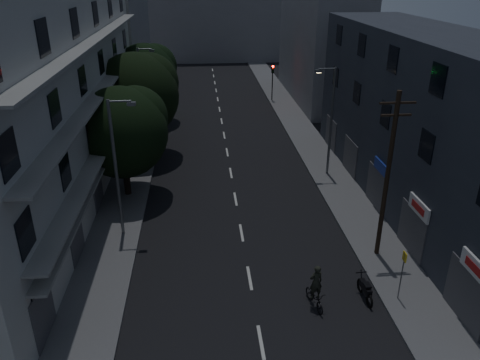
{
  "coord_description": "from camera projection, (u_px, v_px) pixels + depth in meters",
  "views": [
    {
      "loc": [
        -2.22,
        -12.99,
        14.35
      ],
      "look_at": [
        0.0,
        12.0,
        3.0
      ],
      "focal_mm": 35.0,
      "sensor_mm": 36.0,
      "label": 1
    }
  ],
  "objects": [
    {
      "name": "tree_near",
      "position": [
        122.0,
        129.0,
        30.54
      ],
      "size": [
        6.05,
        6.05,
        7.46
      ],
      "color": "black",
      "rests_on": "sidewalk_left"
    },
    {
      "name": "cyclist",
      "position": [
        315.0,
        293.0,
        21.52
      ],
      "size": [
        0.98,
        1.83,
        2.21
      ],
      "rotation": [
        0.0,
        0.0,
        0.22
      ],
      "color": "black",
      "rests_on": "ground"
    },
    {
      "name": "sidewalk_left",
      "position": [
        139.0,
        152.0,
        39.93
      ],
      "size": [
        3.0,
        90.0,
        0.15
      ],
      "primitive_type": "cube",
      "color": "#565659",
      "rests_on": "ground"
    },
    {
      "name": "building_far_end",
      "position": [
        210.0,
        29.0,
        79.35
      ],
      "size": [
        24.0,
        8.0,
        10.0
      ],
      "primitive_type": "cube",
      "color": "slate",
      "rests_on": "ground"
    },
    {
      "name": "traffic_signal_far_right",
      "position": [
        273.0,
        75.0,
        54.22
      ],
      "size": [
        0.28,
        0.37,
        4.1
      ],
      "color": "black",
      "rests_on": "sidewalk_right"
    },
    {
      "name": "street_lamp_left_far",
      "position": [
        142.0,
        89.0,
        41.68
      ],
      "size": [
        1.51,
        0.25,
        8.0
      ],
      "color": "slate",
      "rests_on": "sidewalk_left"
    },
    {
      "name": "building_left",
      "position": [
        49.0,
        93.0,
        30.37
      ],
      "size": [
        7.0,
        36.0,
        14.0
      ],
      "color": "#B1B0AB",
      "rests_on": "ground"
    },
    {
      "name": "lane_markings",
      "position": [
        223.0,
        128.0,
        46.24
      ],
      "size": [
        0.15,
        60.5,
        0.01
      ],
      "color": "beige",
      "rests_on": "ground"
    },
    {
      "name": "tree_mid",
      "position": [
        137.0,
        92.0,
        37.1
      ],
      "size": [
        6.83,
        6.83,
        8.4
      ],
      "color": "black",
      "rests_on": "sidewalk_left"
    },
    {
      "name": "ground",
      "position": [
        227.0,
        150.0,
        40.57
      ],
      "size": [
        160.0,
        160.0,
        0.0
      ],
      "primitive_type": "plane",
      "color": "black",
      "rests_on": "ground"
    },
    {
      "name": "sidewalk_right",
      "position": [
        312.0,
        147.0,
        41.14
      ],
      "size": [
        3.0,
        90.0,
        0.15
      ],
      "primitive_type": "cube",
      "color": "#565659",
      "rests_on": "ground"
    },
    {
      "name": "tree_far",
      "position": [
        146.0,
        73.0,
        45.95
      ],
      "size": [
        6.26,
        6.26,
        7.74
      ],
      "color": "black",
      "rests_on": "sidewalk_left"
    },
    {
      "name": "street_lamp_left_near",
      "position": [
        117.0,
        163.0,
        25.78
      ],
      "size": [
        1.51,
        0.25,
        8.0
      ],
      "color": "slate",
      "rests_on": "sidewalk_left"
    },
    {
      "name": "building_far_left",
      "position": [
        116.0,
        26.0,
        57.18
      ],
      "size": [
        6.0,
        20.0,
        16.0
      ],
      "primitive_type": "cube",
      "color": "slate",
      "rests_on": "ground"
    },
    {
      "name": "motorcycle",
      "position": [
        365.0,
        290.0,
        22.14
      ],
      "size": [
        0.54,
        1.87,
        1.2
      ],
      "rotation": [
        0.0,
        0.0,
        0.04
      ],
      "color": "black",
      "rests_on": "ground"
    },
    {
      "name": "utility_pole",
      "position": [
        388.0,
        174.0,
        23.68
      ],
      "size": [
        1.8,
        0.24,
        9.0
      ],
      "color": "black",
      "rests_on": "sidewalk_right"
    },
    {
      "name": "traffic_signal_far_left",
      "position": [
        160.0,
        80.0,
        52.04
      ],
      "size": [
        0.28,
        0.37,
        4.1
      ],
      "color": "black",
      "rests_on": "sidewalk_left"
    },
    {
      "name": "street_lamp_right",
      "position": [
        330.0,
        117.0,
        33.79
      ],
      "size": [
        1.51,
        0.25,
        8.0
      ],
      "color": "#575B5F",
      "rests_on": "sidewalk_right"
    },
    {
      "name": "building_right",
      "position": [
        428.0,
        124.0,
        29.28
      ],
      "size": [
        6.19,
        28.0,
        11.0
      ],
      "color": "#282D36",
      "rests_on": "ground"
    },
    {
      "name": "bus_stop_sign",
      "position": [
        403.0,
        267.0,
        21.39
      ],
      "size": [
        0.06,
        0.35,
        2.52
      ],
      "color": "#595B60",
      "rests_on": "sidewalk_right"
    },
    {
      "name": "building_far_right",
      "position": [
        320.0,
        43.0,
        54.29
      ],
      "size": [
        6.0,
        20.0,
        13.0
      ],
      "primitive_type": "cube",
      "color": "slate",
      "rests_on": "ground"
    }
  ]
}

